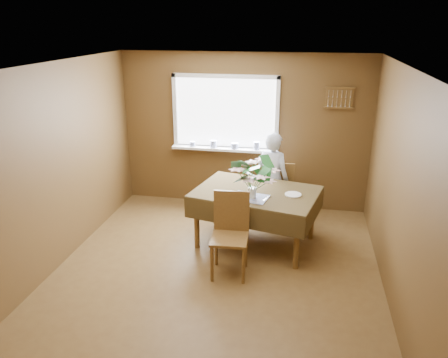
% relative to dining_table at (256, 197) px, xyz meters
% --- Properties ---
extents(floor, '(4.50, 4.50, 0.00)m').
position_rel_dining_table_xyz_m(floor, '(-0.38, -0.88, -0.69)').
color(floor, brown).
rests_on(floor, ground).
extents(ceiling, '(4.50, 4.50, 0.00)m').
position_rel_dining_table_xyz_m(ceiling, '(-0.38, -0.88, 1.81)').
color(ceiling, white).
rests_on(ceiling, wall_back).
extents(wall_back, '(4.00, 0.00, 4.00)m').
position_rel_dining_table_xyz_m(wall_back, '(-0.38, 1.37, 0.56)').
color(wall_back, brown).
rests_on(wall_back, floor).
extents(wall_front, '(4.00, 0.00, 4.00)m').
position_rel_dining_table_xyz_m(wall_front, '(-0.38, -3.13, 0.56)').
color(wall_front, brown).
rests_on(wall_front, floor).
extents(wall_left, '(0.00, 4.50, 4.50)m').
position_rel_dining_table_xyz_m(wall_left, '(-2.38, -0.88, 0.56)').
color(wall_left, brown).
rests_on(wall_left, floor).
extents(wall_right, '(0.00, 4.50, 4.50)m').
position_rel_dining_table_xyz_m(wall_right, '(1.62, -0.88, 0.56)').
color(wall_right, brown).
rests_on(wall_right, floor).
extents(window_assembly, '(1.72, 0.20, 1.22)m').
position_rel_dining_table_xyz_m(window_assembly, '(-0.67, 1.32, 0.67)').
color(window_assembly, white).
rests_on(window_assembly, wall_back).
extents(spoon_rack, '(0.44, 0.05, 0.33)m').
position_rel_dining_table_xyz_m(spoon_rack, '(1.07, 1.33, 1.16)').
color(spoon_rack, brown).
rests_on(spoon_rack, wall_back).
extents(dining_table, '(1.82, 1.42, 0.79)m').
position_rel_dining_table_xyz_m(dining_table, '(0.00, 0.00, 0.00)').
color(dining_table, brown).
rests_on(dining_table, floor).
extents(chair_far, '(0.42, 0.42, 0.95)m').
position_rel_dining_table_xyz_m(chair_far, '(0.27, 0.87, -0.17)').
color(chair_far, brown).
rests_on(chair_far, floor).
extents(chair_near, '(0.46, 0.46, 1.02)m').
position_rel_dining_table_xyz_m(chair_near, '(-0.22, -0.76, -0.14)').
color(chair_near, brown).
rests_on(chair_near, floor).
extents(seated_woman, '(0.61, 0.52, 1.43)m').
position_rel_dining_table_xyz_m(seated_woman, '(0.16, 0.73, 0.02)').
color(seated_woman, white).
rests_on(seated_woman, floor).
extents(flower_bouquet, '(0.57, 0.57, 0.49)m').
position_rel_dining_table_xyz_m(flower_bouquet, '(-0.03, -0.25, 0.41)').
color(flower_bouquet, white).
rests_on(flower_bouquet, dining_table).
extents(side_plate, '(0.26, 0.26, 0.01)m').
position_rel_dining_table_xyz_m(side_plate, '(0.49, -0.05, 0.10)').
color(side_plate, white).
rests_on(side_plate, dining_table).
extents(table_knife, '(0.09, 0.21, 0.00)m').
position_rel_dining_table_xyz_m(table_knife, '(0.17, -0.24, 0.10)').
color(table_knife, silver).
rests_on(table_knife, dining_table).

